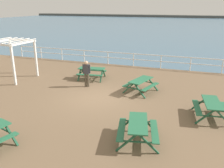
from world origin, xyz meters
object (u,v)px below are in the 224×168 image
Objects in this scene: picnic_table_far_left at (212,106)px; visitor at (87,72)px; lattice_pergola at (11,50)px; picnic_table_mid_centre at (141,83)px; picnic_table_near_left at (138,127)px; picnic_table_far_right at (92,71)px.

picnic_table_far_left is 1.19× the size of visitor.
picnic_table_mid_centre is at bearing 3.99° from lattice_pergola.
picnic_table_near_left is 1.06× the size of picnic_table_far_left.
picnic_table_far_left is at bearing -34.37° from picnic_table_far_right.
picnic_table_far_right is at bearing 22.84° from picnic_table_near_left.
picnic_table_far_left is 13.04m from lattice_pergola.
visitor is at bearing 66.30° from picnic_table_far_left.
picnic_table_mid_centre is 1.30× the size of visitor.
picnic_table_near_left is at bearing 130.98° from picnic_table_far_left.
visitor reaches higher than picnic_table_far_left.
picnic_table_far_left is 0.73× the size of lattice_pergola.
picnic_table_near_left and picnic_table_mid_centre have the same top height.
lattice_pergola is at bearing 108.54° from picnic_table_mid_centre.
lattice_pergola is at bearing 89.75° from visitor.
picnic_table_mid_centre is at bearing -1.41° from picnic_table_near_left.
picnic_table_near_left is 8.41m from picnic_table_far_right.
lattice_pergola is (-12.82, 1.97, 1.41)m from picnic_table_far_left.
picnic_table_near_left is 11.39m from lattice_pergola.
visitor is (-7.25, 2.09, 0.36)m from picnic_table_far_left.
picnic_table_mid_centre is 1.09× the size of picnic_table_far_left.
visitor is 0.61× the size of lattice_pergola.
lattice_pergola is (-5.57, -0.12, 1.05)m from visitor.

